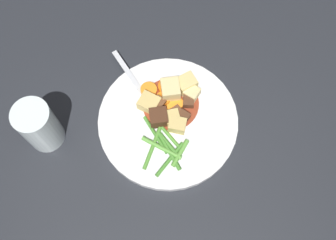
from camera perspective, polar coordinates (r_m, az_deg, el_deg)
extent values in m
plane|color=#26282D|center=(0.77, 0.00, -0.40)|extent=(3.00, 3.00, 0.00)
cylinder|color=white|center=(0.76, 0.00, -0.20)|extent=(0.26, 0.26, 0.01)
cylinder|color=#93381E|center=(0.77, 0.38, 2.30)|extent=(0.11, 0.11, 0.00)
cylinder|color=orange|center=(0.77, -2.76, 3.11)|extent=(0.04, 0.04, 0.01)
cylinder|color=orange|center=(0.77, -2.71, 4.18)|extent=(0.04, 0.04, 0.01)
cylinder|color=orange|center=(0.77, -0.65, 2.97)|extent=(0.04, 0.04, 0.01)
cylinder|color=orange|center=(0.78, -0.27, 4.62)|extent=(0.04, 0.04, 0.01)
cylinder|color=orange|center=(0.76, -0.11, 1.89)|extent=(0.03, 0.03, 0.01)
cylinder|color=orange|center=(0.76, 1.29, 2.30)|extent=(0.03, 0.03, 0.01)
cube|color=#DBBC6B|center=(0.75, 0.66, 0.14)|extent=(0.03, 0.03, 0.02)
cube|color=#DBBC6B|center=(0.74, 1.34, -0.72)|extent=(0.03, 0.04, 0.02)
cube|color=#E5CC7A|center=(0.77, 2.57, 5.14)|extent=(0.04, 0.04, 0.03)
cube|color=#EAD68C|center=(0.76, 0.34, 4.22)|extent=(0.04, 0.04, 0.04)
cube|color=#DBBC6B|center=(0.76, -2.66, 2.37)|extent=(0.05, 0.05, 0.03)
cube|color=#EAD68C|center=(0.77, 3.35, 3.79)|extent=(0.04, 0.04, 0.02)
cube|color=#4C2B19|center=(0.74, -1.34, 0.54)|extent=(0.03, 0.04, 0.03)
cube|color=brown|center=(0.76, -1.42, 2.13)|extent=(0.03, 0.03, 0.02)
cube|color=#56331E|center=(0.75, 2.10, 0.10)|extent=(0.03, 0.03, 0.02)
cube|color=brown|center=(0.75, 1.19, 1.07)|extent=(0.03, 0.03, 0.02)
cube|color=#56331E|center=(0.76, 2.90, 2.76)|extent=(0.03, 0.02, 0.02)
cylinder|color=#599E38|center=(0.74, -2.23, -3.94)|extent=(0.08, 0.04, 0.01)
cylinder|color=#4C8E33|center=(0.73, 0.31, -4.39)|extent=(0.07, 0.04, 0.01)
cylinder|color=#4C8E33|center=(0.73, -0.15, -5.58)|extent=(0.06, 0.05, 0.01)
cylinder|color=#66AD42|center=(0.74, -0.89, -3.94)|extent=(0.05, 0.07, 0.01)
cylinder|color=#4C8E33|center=(0.74, -1.76, -2.10)|extent=(0.07, 0.05, 0.01)
cylinder|color=#599E38|center=(0.74, 0.17, -2.12)|extent=(0.05, 0.04, 0.01)
cylinder|color=#4C8E33|center=(0.74, -0.19, -3.51)|extent=(0.05, 0.04, 0.01)
cylinder|color=#66AD42|center=(0.73, 1.71, -4.69)|extent=(0.05, 0.04, 0.01)
cube|color=silver|center=(0.80, -5.53, 6.56)|extent=(0.10, 0.07, 0.00)
cube|color=silver|center=(0.77, -3.01, 2.91)|extent=(0.03, 0.03, 0.00)
cylinder|color=silver|center=(0.76, -2.42, 0.82)|extent=(0.04, 0.02, 0.00)
cylinder|color=silver|center=(0.76, -2.02, 1.06)|extent=(0.04, 0.02, 0.00)
cylinder|color=silver|center=(0.76, -1.62, 1.29)|extent=(0.04, 0.02, 0.00)
cylinder|color=silver|center=(0.76, -1.22, 1.53)|extent=(0.04, 0.02, 0.00)
cylinder|color=silver|center=(0.75, -17.67, -0.77)|extent=(0.07, 0.07, 0.11)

